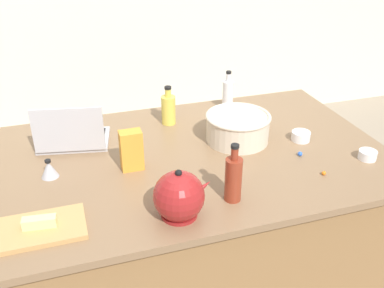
% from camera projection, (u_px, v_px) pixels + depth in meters
% --- Properties ---
extents(island_counter, '(1.71, 1.08, 0.90)m').
position_uv_depth(island_counter, '(192.00, 234.00, 2.14)').
color(island_counter, olive).
rests_on(island_counter, ground).
extents(laptop, '(0.35, 0.29, 0.22)m').
position_uv_depth(laptop, '(73.00, 137.00, 1.97)').
color(laptop, '#B7B7BC').
rests_on(laptop, island_counter).
extents(mixing_bowl_large, '(0.30, 0.30, 0.13)m').
position_uv_depth(mixing_bowl_large, '(238.00, 127.00, 2.01)').
color(mixing_bowl_large, beige).
rests_on(mixing_bowl_large, island_counter).
extents(bottle_soy, '(0.06, 0.06, 0.23)m').
position_uv_depth(bottle_soy, '(233.00, 178.00, 1.59)').
color(bottle_soy, maroon).
rests_on(bottle_soy, island_counter).
extents(bottle_vinegar, '(0.06, 0.06, 0.21)m').
position_uv_depth(bottle_vinegar, '(228.00, 94.00, 2.32)').
color(bottle_vinegar, white).
rests_on(bottle_vinegar, island_counter).
extents(bottle_oil, '(0.07, 0.07, 0.19)m').
position_uv_depth(bottle_oil, '(168.00, 109.00, 2.17)').
color(bottle_oil, '#DBC64C').
rests_on(bottle_oil, island_counter).
extents(kettle, '(0.21, 0.18, 0.20)m').
position_uv_depth(kettle, '(179.00, 197.00, 1.51)').
color(kettle, maroon).
rests_on(kettle, island_counter).
extents(cutting_board, '(0.30, 0.19, 0.02)m').
position_uv_depth(cutting_board, '(41.00, 229.00, 1.47)').
color(cutting_board, tan).
rests_on(cutting_board, island_counter).
extents(butter_stick_left, '(0.11, 0.05, 0.04)m').
position_uv_depth(butter_stick_left, '(39.00, 222.00, 1.46)').
color(butter_stick_left, '#F4E58C').
rests_on(butter_stick_left, cutting_board).
extents(ramekin_small, '(0.09, 0.09, 0.04)m').
position_uv_depth(ramekin_small, '(301.00, 136.00, 2.03)').
color(ramekin_small, white).
rests_on(ramekin_small, island_counter).
extents(ramekin_medium, '(0.08, 0.08, 0.04)m').
position_uv_depth(ramekin_medium, '(368.00, 155.00, 1.88)').
color(ramekin_medium, white).
rests_on(ramekin_medium, island_counter).
extents(kitchen_timer, '(0.07, 0.07, 0.08)m').
position_uv_depth(kitchen_timer, '(49.00, 169.00, 1.75)').
color(kitchen_timer, '#B2B2B7').
rests_on(kitchen_timer, island_counter).
extents(candy_bag, '(0.09, 0.06, 0.17)m').
position_uv_depth(candy_bag, '(131.00, 150.00, 1.79)').
color(candy_bag, gold).
rests_on(candy_bag, island_counter).
extents(candy_0, '(0.02, 0.02, 0.02)m').
position_uv_depth(candy_0, '(297.00, 135.00, 2.07)').
color(candy_0, green).
rests_on(candy_0, island_counter).
extents(candy_1, '(0.02, 0.02, 0.02)m').
position_uv_depth(candy_1, '(75.00, 135.00, 2.07)').
color(candy_1, red).
rests_on(candy_1, island_counter).
extents(candy_3, '(0.02, 0.02, 0.02)m').
position_uv_depth(candy_3, '(324.00, 173.00, 1.78)').
color(candy_3, orange).
rests_on(candy_3, island_counter).
extents(candy_4, '(0.02, 0.02, 0.02)m').
position_uv_depth(candy_4, '(300.00, 154.00, 1.91)').
color(candy_4, blue).
rests_on(candy_4, island_counter).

